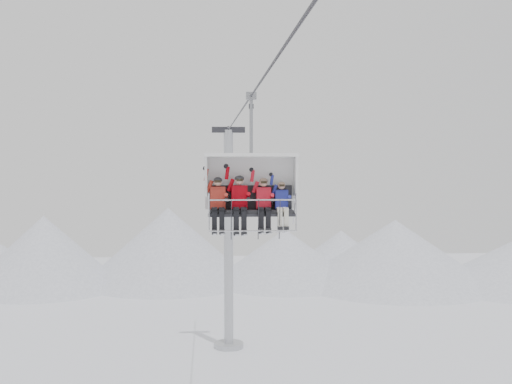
{
  "coord_description": "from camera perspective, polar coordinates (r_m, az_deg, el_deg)",
  "views": [
    {
      "loc": [
        -1.27,
        -16.75,
        11.41
      ],
      "look_at": [
        0.0,
        0.0,
        10.6
      ],
      "focal_mm": 45.0,
      "sensor_mm": 36.0,
      "label": 1
    }
  ],
  "objects": [
    {
      "name": "skier_far_right",
      "position": [
        18.58,
        2.31,
        -1.07
      ],
      "size": [
        0.37,
        1.69,
        1.5
      ],
      "color": "navy",
      "rests_on": "chairlift_carrier"
    },
    {
      "name": "ridgeline",
      "position": [
        59.43,
        -4.62,
        -5.54
      ],
      "size": [
        72.0,
        21.0,
        7.0
      ],
      "color": "silver",
      "rests_on": "ground"
    },
    {
      "name": "haul_cable",
      "position": [
        16.91,
        0.0,
        9.17
      ],
      "size": [
        0.06,
        50.0,
        0.06
      ],
      "primitive_type": "cylinder",
      "rotation": [
        1.57,
        0.0,
        0.0
      ],
      "color": "#2D2D32",
      "rests_on": "lift_tower_left"
    },
    {
      "name": "skier_center_right",
      "position": [
        18.54,
        0.69,
        -0.92
      ],
      "size": [
        0.42,
        1.69,
        1.67
      ],
      "color": "red",
      "rests_on": "chairlift_carrier"
    },
    {
      "name": "skier_center_left",
      "position": [
        18.5,
        -1.48,
        -0.81
      ],
      "size": [
        0.46,
        1.69,
        1.79
      ],
      "color": "#A4020D",
      "rests_on": "chairlift_carrier"
    },
    {
      "name": "lift_tower_right",
      "position": [
        39.18,
        -2.45,
        -5.51
      ],
      "size": [
        2.0,
        1.8,
        13.48
      ],
      "color": "#A8ABB0",
      "rests_on": "ground"
    },
    {
      "name": "chairlift_carrier",
      "position": [
        18.8,
        -0.46,
        0.71
      ],
      "size": [
        2.69,
        1.17,
        3.98
      ],
      "color": "black",
      "rests_on": "haul_cable"
    },
    {
      "name": "skier_far_left",
      "position": [
        18.47,
        -3.41,
        -0.89
      ],
      "size": [
        0.44,
        1.69,
        1.72
      ],
      "color": "#A6291E",
      "rests_on": "chairlift_carrier"
    }
  ]
}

